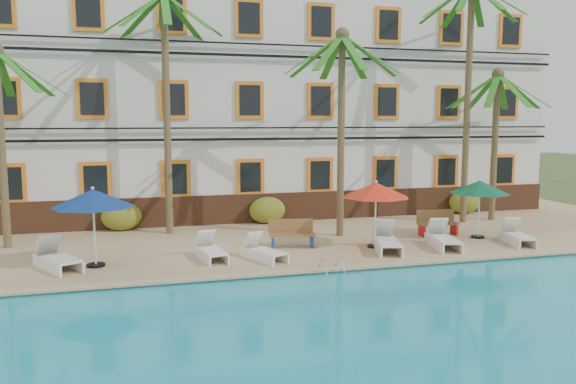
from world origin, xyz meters
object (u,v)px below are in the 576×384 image
object	(u,v)px
palm_b	(166,80)
lounger_c	(263,251)
umbrella_green	(480,187)
palm_d	(469,71)
bench_right	(437,222)
pool_ladder	(332,271)
lounger_f	(517,236)
bench_left	(292,233)
lounger_a	(57,258)
palm_c	(341,103)
palm_e	(496,121)
lounger_e	(443,239)
lounger_b	(211,251)
umbrella_blue	(93,199)
lounger_d	(387,241)
umbrella_red	(376,190)

from	to	relation	value
palm_b	lounger_c	distance (m)	7.64
umbrella_green	palm_d	bearing A→B (deg)	66.96
bench_right	pool_ladder	world-z (taller)	bench_right
palm_b	pool_ladder	distance (m)	9.60
lounger_f	bench_right	size ratio (longest dim) A/B	1.23
bench_left	bench_right	bearing A→B (deg)	4.88
lounger_a	bench_left	bearing A→B (deg)	6.96
palm_b	palm_c	xyz separation A→B (m)	(6.00, -2.07, -0.85)
umbrella_green	lounger_c	world-z (taller)	umbrella_green
palm_e	lounger_e	world-z (taller)	palm_e
palm_e	bench_right	bearing A→B (deg)	-149.69
palm_d	lounger_b	size ratio (longest dim) A/B	5.40
lounger_e	palm_e	bearing A→B (deg)	40.97
palm_e	bench_right	xyz separation A→B (m)	(-3.93, -2.30, -3.68)
lounger_c	palm_c	bearing A→B (deg)	37.97
umbrella_blue	lounger_d	xyz separation A→B (m)	(8.99, -0.39, -1.68)
lounger_b	lounger_f	world-z (taller)	lounger_f
palm_d	bench_right	xyz separation A→B (m)	(-2.41, -2.08, -5.69)
palm_e	pool_ladder	xyz separation A→B (m)	(-9.36, -5.98, -4.15)
palm_b	lounger_e	world-z (taller)	palm_b
lounger_b	bench_right	bearing A→B (deg)	9.47
lounger_a	umbrella_red	bearing A→B (deg)	0.73
umbrella_blue	bench_left	distance (m)	6.42
palm_b	lounger_d	size ratio (longest dim) A/B	4.17
palm_c	pool_ladder	xyz separation A→B (m)	(-1.95, -4.55, -4.80)
lounger_c	bench_right	world-z (taller)	bench_right
palm_b	palm_d	xyz separation A→B (m)	(11.89, -0.86, 0.51)
lounger_a	lounger_b	size ratio (longest dim) A/B	1.13
umbrella_blue	umbrella_red	size ratio (longest dim) A/B	1.04
lounger_c	pool_ladder	distance (m)	2.40
palm_d	pool_ladder	world-z (taller)	palm_d
palm_d	umbrella_green	distance (m)	5.36
pool_ladder	lounger_b	bearing A→B (deg)	143.92
umbrella_red	lounger_a	size ratio (longest dim) A/B	1.09
umbrella_red	umbrella_green	distance (m)	4.22
palm_d	palm_c	bearing A→B (deg)	-168.36
lounger_c	bench_left	xyz separation A→B (m)	(1.31, 1.39, 0.21)
lounger_d	bench_left	xyz separation A→B (m)	(-2.82, 1.30, 0.16)
palm_e	lounger_e	xyz separation A→B (m)	(-4.79, -4.16, -3.85)
lounger_c	palm_d	bearing A→B (deg)	22.80
umbrella_blue	palm_b	bearing A→B (deg)	61.31
palm_c	umbrella_red	world-z (taller)	palm_c
palm_d	pool_ladder	xyz separation A→B (m)	(-7.84, -5.76, -6.16)
palm_b	umbrella_blue	distance (m)	6.15
palm_b	umbrella_red	size ratio (longest dim) A/B	3.98
palm_d	umbrella_green	bearing A→B (deg)	-113.04
pool_ladder	lounger_a	bearing A→B (deg)	162.77
lounger_d	bench_right	size ratio (longest dim) A/B	1.41
lounger_c	lounger_d	world-z (taller)	lounger_d
palm_e	lounger_f	xyz separation A→B (m)	(-2.02, -4.29, -3.88)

